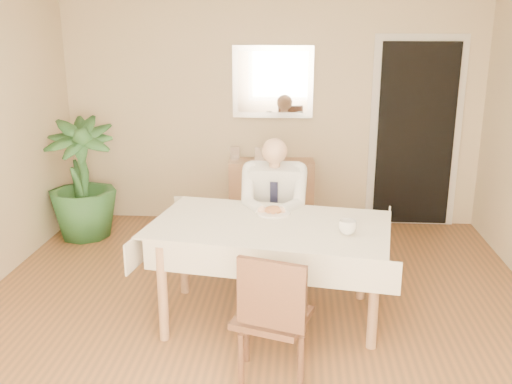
# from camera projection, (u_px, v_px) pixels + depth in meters

# --- Properties ---
(room) EXTENTS (5.00, 5.02, 2.60)m
(room) POSITION_uv_depth(u_px,v_px,m) (252.00, 156.00, 3.76)
(room) COLOR brown
(room) RESTS_ON ground
(window) EXTENTS (1.34, 0.04, 1.44)m
(window) POSITION_uv_depth(u_px,v_px,m) (168.00, 323.00, 1.36)
(window) COLOR silver
(window) RESTS_ON room
(doorway) EXTENTS (0.96, 0.07, 2.10)m
(doorway) POSITION_uv_depth(u_px,v_px,m) (415.00, 135.00, 6.09)
(doorway) COLOR silver
(doorway) RESTS_ON ground
(mirror) EXTENTS (0.86, 0.04, 0.76)m
(mirror) POSITION_uv_depth(u_px,v_px,m) (273.00, 82.00, 6.05)
(mirror) COLOR silver
(mirror) RESTS_ON room
(dining_table) EXTENTS (1.87, 1.29, 0.75)m
(dining_table) POSITION_uv_depth(u_px,v_px,m) (270.00, 234.00, 4.14)
(dining_table) COLOR #946D4E
(dining_table) RESTS_ON ground
(chair_far) EXTENTS (0.45, 0.45, 0.92)m
(chair_far) POSITION_uv_depth(u_px,v_px,m) (275.00, 215.00, 5.03)
(chair_far) COLOR #422416
(chair_far) RESTS_ON ground
(chair_near) EXTENTS (0.52, 0.53, 0.87)m
(chair_near) POSITION_uv_depth(u_px,v_px,m) (272.00, 314.00, 3.37)
(chair_near) COLOR #422416
(chair_near) RESTS_ON ground
(seated_man) EXTENTS (0.48, 0.72, 1.24)m
(seated_man) POSITION_uv_depth(u_px,v_px,m) (274.00, 207.00, 4.70)
(seated_man) COLOR silver
(seated_man) RESTS_ON ground
(plate) EXTENTS (0.26, 0.26, 0.02)m
(plate) POSITION_uv_depth(u_px,v_px,m) (273.00, 213.00, 4.33)
(plate) COLOR white
(plate) RESTS_ON dining_table
(food) EXTENTS (0.14, 0.14, 0.06)m
(food) POSITION_uv_depth(u_px,v_px,m) (273.00, 210.00, 4.32)
(food) COLOR brown
(food) RESTS_ON dining_table
(knife) EXTENTS (0.01, 0.13, 0.01)m
(knife) POSITION_uv_depth(u_px,v_px,m) (278.00, 213.00, 4.27)
(knife) COLOR silver
(knife) RESTS_ON dining_table
(fork) EXTENTS (0.01, 0.13, 0.01)m
(fork) POSITION_uv_depth(u_px,v_px,m) (268.00, 213.00, 4.27)
(fork) COLOR silver
(fork) RESTS_ON dining_table
(coffee_mug) EXTENTS (0.14, 0.14, 0.10)m
(coffee_mug) POSITION_uv_depth(u_px,v_px,m) (347.00, 227.00, 3.90)
(coffee_mug) COLOR white
(coffee_mug) RESTS_ON dining_table
(sideboard) EXTENTS (0.93, 0.37, 0.73)m
(sideboard) POSITION_uv_depth(u_px,v_px,m) (271.00, 193.00, 6.24)
(sideboard) COLOR #946D4E
(sideboard) RESTS_ON ground
(photo_frame_left) EXTENTS (0.10, 0.02, 0.14)m
(photo_frame_left) POSITION_uv_depth(u_px,v_px,m) (235.00, 153.00, 6.18)
(photo_frame_left) COLOR silver
(photo_frame_left) RESTS_ON sideboard
(photo_frame_center) EXTENTS (0.10, 0.02, 0.14)m
(photo_frame_center) POSITION_uv_depth(u_px,v_px,m) (259.00, 154.00, 6.13)
(photo_frame_center) COLOR silver
(photo_frame_center) RESTS_ON sideboard
(photo_frame_right) EXTENTS (0.10, 0.02, 0.14)m
(photo_frame_right) POSITION_uv_depth(u_px,v_px,m) (277.00, 153.00, 6.17)
(photo_frame_right) COLOR silver
(photo_frame_right) RESTS_ON sideboard
(potted_palm) EXTENTS (0.83, 0.83, 1.24)m
(potted_palm) POSITION_uv_depth(u_px,v_px,m) (81.00, 179.00, 5.82)
(potted_palm) COLOR #245024
(potted_palm) RESTS_ON ground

